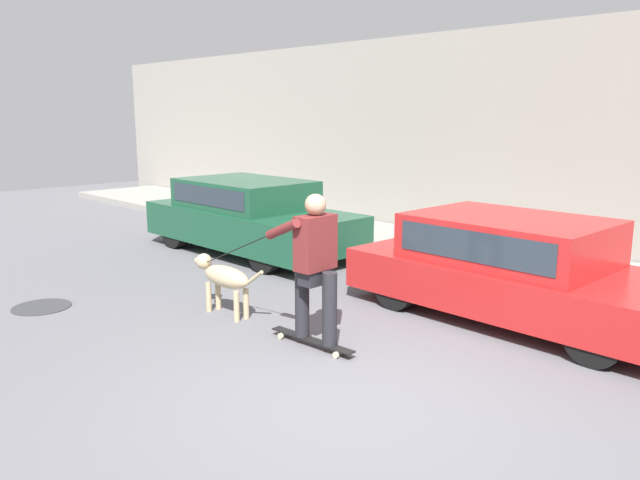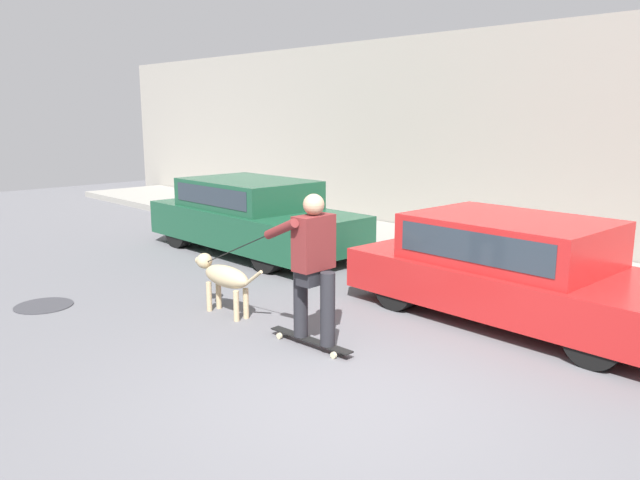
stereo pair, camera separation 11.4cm
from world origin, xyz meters
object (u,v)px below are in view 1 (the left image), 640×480
Objects in this scene: parked_car_1 at (515,270)px; skateboarder at (315,262)px; parked_car_0 at (250,217)px; dog at (224,277)px.

parked_car_1 is 2.67m from skateboarder.
parked_car_0 is 3.26× the size of dog.
parked_car_0 is at bearing -179.09° from parked_car_1.
dog is at bearing -135.75° from parked_car_1.
skateboarder reaches higher than parked_car_1.
parked_car_0 is at bearing -32.85° from skateboarder.
skateboarder is (1.63, 0.02, 0.47)m from dog.
parked_car_0 reaches higher than dog.
dog is (2.63, -2.47, -0.17)m from parked_car_0.
parked_car_0 reaches higher than parked_car_1.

